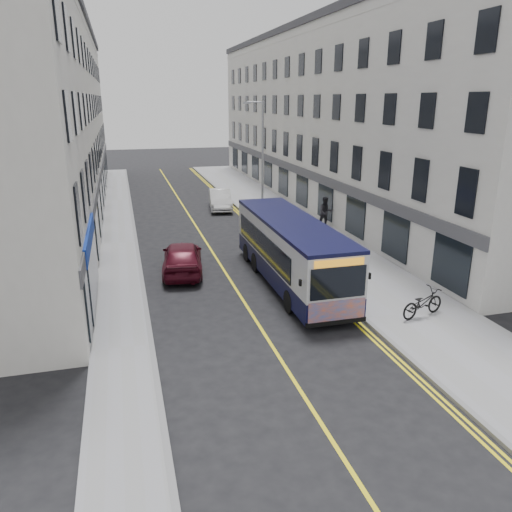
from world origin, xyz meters
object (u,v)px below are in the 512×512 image
pedestrian_far (326,212)px  car_maroon (182,257)px  city_bus (291,249)px  pedestrian_near (283,214)px  car_white (220,200)px  bicycle (423,303)px  streetlamp (261,160)px

pedestrian_far → car_maroon: pedestrian_far is taller
city_bus → pedestrian_near: bearing=74.0°
pedestrian_near → car_white: bearing=132.8°
pedestrian_far → bicycle: bearing=-93.4°
pedestrian_far → car_maroon: bearing=-144.4°
pedestrian_far → streetlamp: bearing=159.7°
city_bus → pedestrian_near: city_bus is taller
city_bus → car_maroon: size_ratio=2.22×
city_bus → pedestrian_far: city_bus is taller
streetlamp → bicycle: bearing=-82.6°
pedestrian_near → car_maroon: (-7.30, -6.81, -0.23)m
pedestrian_near → bicycle: bearing=-64.5°
city_bus → pedestrian_far: 10.47m
pedestrian_near → car_maroon: 9.99m
streetlamp → bicycle: size_ratio=3.88×
bicycle → car_maroon: car_maroon is taller
city_bus → bicycle: 6.22m
city_bus → car_maroon: city_bus is taller
streetlamp → bicycle: streetlamp is taller
streetlamp → car_maroon: (-6.17, -7.88, -3.59)m
streetlamp → pedestrian_far: (3.83, -1.73, -3.27)m
pedestrian_far → car_white: (-5.39, 7.74, -0.37)m
bicycle → pedestrian_far: pedestrian_far is taller
bicycle → pedestrian_near: 14.57m
car_white → streetlamp: bearing=-68.1°
pedestrian_near → car_maroon: pedestrian_near is taller
streetlamp → car_maroon: streetlamp is taller
streetlamp → pedestrian_near: (1.13, -1.07, -3.36)m
streetlamp → bicycle: (2.02, -15.61, -3.72)m
bicycle → car_white: car_white is taller
streetlamp → pedestrian_near: streetlamp is taller
bicycle → pedestrian_far: 14.00m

